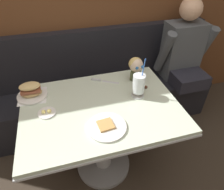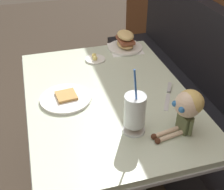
{
  "view_description": "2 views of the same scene",
  "coord_description": "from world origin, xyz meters",
  "px_view_note": "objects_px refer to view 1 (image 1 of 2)",
  "views": [
    {
      "loc": [
        -0.21,
        -0.86,
        1.68
      ],
      "look_at": [
        0.09,
        0.2,
        0.8
      ],
      "focal_mm": 32.04,
      "sensor_mm": 36.0,
      "label": 1
    },
    {
      "loc": [
        1.19,
        -0.14,
        1.59
      ],
      "look_at": [
        0.05,
        0.19,
        0.77
      ],
      "focal_mm": 47.79,
      "sensor_mm": 36.0,
      "label": 2
    }
  ],
  "objects_px": {
    "seated_doll": "(136,66)",
    "diner_patron": "(183,52)",
    "sandwich_plate": "(31,91)",
    "toast_plate": "(107,126)",
    "butter_saucer": "(47,113)",
    "butter_knife": "(100,80)",
    "milkshake_glass": "(139,85)"
  },
  "relations": [
    {
      "from": "butter_knife",
      "to": "diner_patron",
      "type": "distance_m",
      "value": 0.99
    },
    {
      "from": "butter_knife",
      "to": "diner_patron",
      "type": "relative_size",
      "value": 0.26
    },
    {
      "from": "milkshake_glass",
      "to": "diner_patron",
      "type": "distance_m",
      "value": 0.91
    },
    {
      "from": "seated_doll",
      "to": "diner_patron",
      "type": "distance_m",
      "value": 0.76
    },
    {
      "from": "milkshake_glass",
      "to": "sandwich_plate",
      "type": "xyz_separation_m",
      "value": [
        -0.76,
        0.21,
        -0.05
      ]
    },
    {
      "from": "sandwich_plate",
      "to": "diner_patron",
      "type": "relative_size",
      "value": 0.27
    },
    {
      "from": "seated_doll",
      "to": "butter_saucer",
      "type": "bearing_deg",
      "value": -163.16
    },
    {
      "from": "butter_saucer",
      "to": "sandwich_plate",
      "type": "bearing_deg",
      "value": 113.77
    },
    {
      "from": "toast_plate",
      "to": "diner_patron",
      "type": "height_order",
      "value": "diner_patron"
    },
    {
      "from": "sandwich_plate",
      "to": "seated_doll",
      "type": "relative_size",
      "value": 0.97
    },
    {
      "from": "butter_saucer",
      "to": "diner_patron",
      "type": "distance_m",
      "value": 1.49
    },
    {
      "from": "diner_patron",
      "to": "seated_doll",
      "type": "bearing_deg",
      "value": -152.96
    },
    {
      "from": "diner_patron",
      "to": "sandwich_plate",
      "type": "bearing_deg",
      "value": -167.21
    },
    {
      "from": "toast_plate",
      "to": "butter_knife",
      "type": "bearing_deg",
      "value": 81.27
    },
    {
      "from": "toast_plate",
      "to": "butter_knife",
      "type": "height_order",
      "value": "toast_plate"
    },
    {
      "from": "milkshake_glass",
      "to": "diner_patron",
      "type": "relative_size",
      "value": 0.39
    },
    {
      "from": "toast_plate",
      "to": "milkshake_glass",
      "type": "height_order",
      "value": "milkshake_glass"
    },
    {
      "from": "milkshake_glass",
      "to": "diner_patron",
      "type": "xyz_separation_m",
      "value": [
        0.72,
        0.54,
        -0.1
      ]
    },
    {
      "from": "milkshake_glass",
      "to": "sandwich_plate",
      "type": "distance_m",
      "value": 0.79
    },
    {
      "from": "sandwich_plate",
      "to": "seated_doll",
      "type": "height_order",
      "value": "seated_doll"
    },
    {
      "from": "milkshake_glass",
      "to": "butter_saucer",
      "type": "distance_m",
      "value": 0.67
    },
    {
      "from": "butter_knife",
      "to": "seated_doll",
      "type": "height_order",
      "value": "seated_doll"
    },
    {
      "from": "butter_saucer",
      "to": "toast_plate",
      "type": "bearing_deg",
      "value": -33.01
    },
    {
      "from": "seated_doll",
      "to": "diner_patron",
      "type": "xyz_separation_m",
      "value": [
        0.67,
        0.34,
        -0.13
      ]
    },
    {
      "from": "diner_patron",
      "to": "butter_knife",
      "type": "bearing_deg",
      "value": -163.76
    },
    {
      "from": "sandwich_plate",
      "to": "seated_doll",
      "type": "bearing_deg",
      "value": -0.24
    },
    {
      "from": "seated_doll",
      "to": "toast_plate",
      "type": "bearing_deg",
      "value": -128.94
    },
    {
      "from": "seated_doll",
      "to": "diner_patron",
      "type": "relative_size",
      "value": 0.28
    },
    {
      "from": "butter_saucer",
      "to": "butter_knife",
      "type": "bearing_deg",
      "value": 32.85
    },
    {
      "from": "toast_plate",
      "to": "milkshake_glass",
      "type": "relative_size",
      "value": 0.79
    },
    {
      "from": "sandwich_plate",
      "to": "diner_patron",
      "type": "bearing_deg",
      "value": 12.79
    },
    {
      "from": "butter_knife",
      "to": "seated_doll",
      "type": "xyz_separation_m",
      "value": [
        0.28,
        -0.06,
        0.12
      ]
    }
  ]
}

